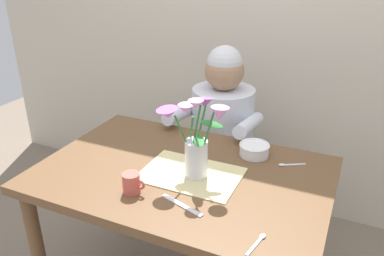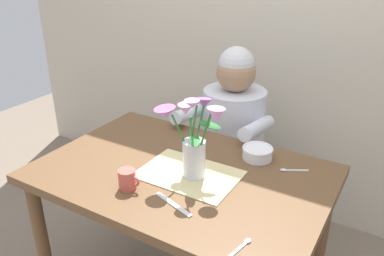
{
  "view_description": "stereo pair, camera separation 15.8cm",
  "coord_description": "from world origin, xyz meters",
  "px_view_note": "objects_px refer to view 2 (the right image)",
  "views": [
    {
      "loc": [
        0.62,
        -1.26,
        1.58
      ],
      "look_at": [
        0.02,
        0.05,
        0.92
      ],
      "focal_mm": 36.46,
      "sensor_mm": 36.0,
      "label": 1
    },
    {
      "loc": [
        0.76,
        -1.19,
        1.58
      ],
      "look_at": [
        0.02,
        0.05,
        0.92
      ],
      "focal_mm": 36.46,
      "sensor_mm": 36.0,
      "label": 2
    }
  ],
  "objects_px": {
    "dinner_knife": "(173,204)",
    "ceramic_mug": "(128,179)",
    "ceramic_bowl": "(257,152)",
    "seated_person": "(232,147)",
    "flower_vase": "(193,139)"
  },
  "relations": [
    {
      "from": "dinner_knife",
      "to": "ceramic_mug",
      "type": "bearing_deg",
      "value": -162.82
    },
    {
      "from": "ceramic_bowl",
      "to": "seated_person",
      "type": "bearing_deg",
      "value": 128.27
    },
    {
      "from": "seated_person",
      "to": "ceramic_bowl",
      "type": "height_order",
      "value": "seated_person"
    },
    {
      "from": "seated_person",
      "to": "flower_vase",
      "type": "relative_size",
      "value": 3.26
    },
    {
      "from": "dinner_knife",
      "to": "ceramic_mug",
      "type": "relative_size",
      "value": 2.04
    },
    {
      "from": "ceramic_bowl",
      "to": "ceramic_mug",
      "type": "bearing_deg",
      "value": -125.3
    },
    {
      "from": "flower_vase",
      "to": "seated_person",
      "type": "bearing_deg",
      "value": 100.47
    },
    {
      "from": "flower_vase",
      "to": "ceramic_bowl",
      "type": "bearing_deg",
      "value": 58.68
    },
    {
      "from": "dinner_knife",
      "to": "seated_person",
      "type": "bearing_deg",
      "value": 117.99
    },
    {
      "from": "flower_vase",
      "to": "ceramic_mug",
      "type": "bearing_deg",
      "value": -130.1
    },
    {
      "from": "dinner_knife",
      "to": "ceramic_mug",
      "type": "xyz_separation_m",
      "value": [
        -0.21,
        0.0,
        0.04
      ]
    },
    {
      "from": "seated_person",
      "to": "flower_vase",
      "type": "distance_m",
      "value": 0.73
    },
    {
      "from": "flower_vase",
      "to": "ceramic_bowl",
      "type": "distance_m",
      "value": 0.35
    },
    {
      "from": "seated_person",
      "to": "ceramic_bowl",
      "type": "distance_m",
      "value": 0.5
    },
    {
      "from": "flower_vase",
      "to": "ceramic_bowl",
      "type": "relative_size",
      "value": 2.56
    }
  ]
}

